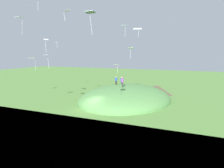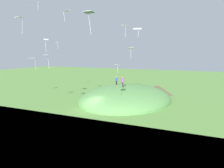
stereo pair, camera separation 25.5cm
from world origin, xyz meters
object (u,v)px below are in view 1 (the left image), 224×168
kite_5 (67,11)px  kite_6 (124,26)px  kite_7 (20,18)px  kite_11 (137,29)px  person_watching_kites (122,80)px  kite_2 (90,13)px  kite_0 (33,59)px  kite_10 (131,49)px  kite_3 (57,43)px  person_on_hilltop (122,81)px  kite_4 (46,56)px  kite_12 (46,41)px  kite_1 (116,65)px  person_near_shore (116,80)px

kite_5 → kite_6: bearing=-16.9°
kite_7 → kite_11: 15.46m
person_watching_kites → kite_5: 23.29m
kite_2 → kite_6: kite_6 is taller
person_watching_kites → kite_6: (-9.22, -3.89, 10.38)m
kite_0 → kite_10: kite_10 is taller
kite_2 → kite_7: bearing=70.6°
kite_3 → kite_5: (-13.40, -12.21, 3.00)m
kite_3 → kite_11: 21.06m
person_on_hilltop → kite_6: bearing=71.2°
kite_2 → kite_4: size_ratio=0.95×
person_watching_kites → kite_11: 19.10m
kite_7 → kite_12: bearing=-48.0°
person_watching_kites → kite_10: (-3.91, -3.35, 6.78)m
kite_11 → kite_0: bearing=101.4°
person_watching_kites → kite_1: (-10.68, -3.08, 3.89)m
person_near_shore → kite_5: (-14.58, 0.63, 10.16)m
person_near_shore → kite_3: bearing=126.8°
person_on_hilltop → kite_3: bearing=-83.6°
person_watching_kites → kite_4: 20.32m
kite_2 → person_watching_kites: bearing=14.9°
person_watching_kites → kite_11: kite_11 is taller
kite_5 → kite_10: size_ratio=0.63×
kite_2 → kite_5: kite_5 is taller
person_near_shore → kite_3: (-1.18, 12.84, 7.16)m
person_watching_kites → kite_7: size_ratio=0.80×
kite_2 → kite_10: size_ratio=0.88×
person_on_hilltop → kite_3: size_ratio=1.26×
person_near_shore → person_on_hilltop: bearing=-109.7°
kite_10 → kite_5: bearing=170.1°
kite_0 → kite_12: bearing=-113.6°
kite_5 → kite_6: kite_5 is taller
kite_0 → kite_12: size_ratio=1.07×
kite_12 → person_watching_kites: bearing=-10.1°
person_near_shore → kite_7: kite_7 is taller
person_near_shore → kite_1: 5.98m
person_near_shore → kite_5: size_ratio=1.15×
kite_10 → kite_12: (-15.99, 6.89, 0.78)m
kite_12 → kite_2: bearing=-122.0°
kite_6 → kite_7: size_ratio=0.86×
person_on_hilltop → kite_3: kite_3 is taller
kite_5 → kite_10: 17.38m
kite_2 → kite_10: (22.62, 3.70, -2.52)m
person_watching_kites → kite_1: size_ratio=1.21×
kite_3 → kite_12: bearing=-147.2°
kite_6 → kite_0: bearing=126.8°
kite_7 → kite_2: bearing=-109.4°
kite_2 → kite_7: size_ratio=0.87×
kite_10 → kite_11: bearing=-157.8°
kite_4 → kite_12: kite_12 is taller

